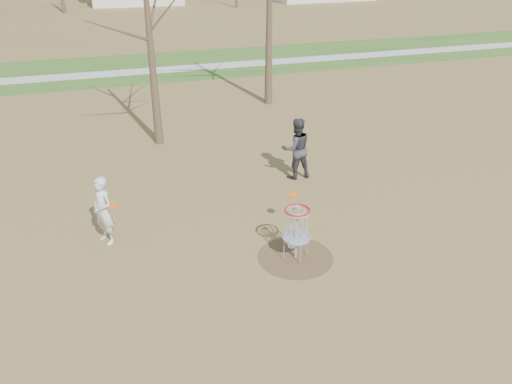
% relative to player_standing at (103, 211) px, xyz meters
% --- Properties ---
extents(ground, '(160.00, 160.00, 0.00)m').
position_rel_player_standing_xyz_m(ground, '(4.21, -2.11, -0.87)').
color(ground, brown).
rests_on(ground, ground).
extents(green_band, '(160.00, 8.00, 0.01)m').
position_rel_player_standing_xyz_m(green_band, '(4.21, 18.89, -0.87)').
color(green_band, '#2D5119').
rests_on(green_band, ground).
extents(footpath, '(160.00, 1.50, 0.01)m').
position_rel_player_standing_xyz_m(footpath, '(4.21, 17.89, -0.86)').
color(footpath, '#9E9E99').
rests_on(footpath, green_band).
extents(dirt_circle, '(1.80, 1.80, 0.01)m').
position_rel_player_standing_xyz_m(dirt_circle, '(4.21, -2.11, -0.87)').
color(dirt_circle, '#47331E').
rests_on(dirt_circle, ground).
extents(player_standing, '(0.69, 0.76, 1.75)m').
position_rel_player_standing_xyz_m(player_standing, '(0.00, 0.00, 0.00)').
color(player_standing, silver).
rests_on(player_standing, ground).
extents(player_throwing, '(0.95, 0.74, 1.95)m').
position_rel_player_standing_xyz_m(player_throwing, '(5.89, 2.08, 0.10)').
color(player_throwing, '#333136').
rests_on(player_throwing, ground).
extents(disc_grounded, '(0.22, 0.22, 0.02)m').
position_rel_player_standing_xyz_m(disc_grounded, '(4.30, -1.66, -0.85)').
color(disc_grounded, white).
rests_on(disc_grounded, dirt_circle).
extents(discs_in_play, '(4.58, 0.81, 0.14)m').
position_rel_player_standing_xyz_m(discs_in_play, '(2.53, -0.60, 0.18)').
color(discs_in_play, '#F3510C').
rests_on(discs_in_play, ground).
extents(disc_golf_basket, '(0.64, 0.64, 1.35)m').
position_rel_player_standing_xyz_m(disc_golf_basket, '(4.21, -2.11, 0.04)').
color(disc_golf_basket, '#9EA3AD').
rests_on(disc_golf_basket, ground).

